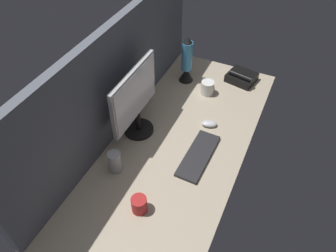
# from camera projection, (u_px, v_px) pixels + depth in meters

# --- Properties ---
(ground_plane) EXTENTS (1.80, 0.80, 0.03)m
(ground_plane) POSITION_uv_depth(u_px,v_px,m) (175.00, 144.00, 1.95)
(ground_plane) COLOR tan
(cubicle_wall_back) EXTENTS (1.80, 0.05, 0.67)m
(cubicle_wall_back) POSITION_uv_depth(u_px,v_px,m) (114.00, 81.00, 1.82)
(cubicle_wall_back) COLOR #565B66
(cubicle_wall_back) RESTS_ON ground_plane
(monitor) EXTENTS (0.45, 0.18, 0.44)m
(monitor) POSITION_uv_depth(u_px,v_px,m) (135.00, 100.00, 1.84)
(monitor) COLOR black
(monitor) RESTS_ON ground_plane
(keyboard) EXTENTS (0.37, 0.14, 0.02)m
(keyboard) POSITION_uv_depth(u_px,v_px,m) (198.00, 156.00, 1.86)
(keyboard) COLOR #262628
(keyboard) RESTS_ON ground_plane
(mouse) EXTENTS (0.08, 0.11, 0.03)m
(mouse) POSITION_uv_depth(u_px,v_px,m) (209.00, 124.00, 2.03)
(mouse) COLOR silver
(mouse) RESTS_ON ground_plane
(mug_red_plastic) EXTENTS (0.08, 0.08, 0.09)m
(mug_red_plastic) POSITION_uv_depth(u_px,v_px,m) (139.00, 204.00, 1.59)
(mug_red_plastic) COLOR red
(mug_red_plastic) RESTS_ON ground_plane
(mug_steel) EXTENTS (0.07, 0.07, 0.13)m
(mug_steel) POSITION_uv_depth(u_px,v_px,m) (115.00, 162.00, 1.76)
(mug_steel) COLOR #B2B2B7
(mug_steel) RESTS_ON ground_plane
(mug_ceramic_white) EXTENTS (0.12, 0.09, 0.09)m
(mug_ceramic_white) POSITION_uv_depth(u_px,v_px,m) (207.00, 88.00, 2.23)
(mug_ceramic_white) COLOR white
(mug_ceramic_white) RESTS_ON ground_plane
(lava_lamp) EXTENTS (0.10, 0.10, 0.34)m
(lava_lamp) POSITION_uv_depth(u_px,v_px,m) (187.00, 63.00, 2.27)
(lava_lamp) COLOR black
(lava_lamp) RESTS_ON ground_plane
(desk_phone) EXTENTS (0.20, 0.22, 0.09)m
(desk_phone) POSITION_uv_depth(u_px,v_px,m) (241.00, 77.00, 2.34)
(desk_phone) COLOR black
(desk_phone) RESTS_ON ground_plane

